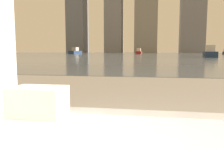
{
  "coord_description": "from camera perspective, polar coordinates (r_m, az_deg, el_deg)",
  "views": [
    {
      "loc": [
        0.37,
        -0.18,
        0.85
      ],
      "look_at": [
        -0.02,
        2.23,
        0.59
      ],
      "focal_mm": 35.0,
      "sensor_mm": 36.0,
      "label": 1
    }
  ],
  "objects": [
    {
      "name": "skyline_tower_0",
      "position": [
        127.0,
        -9.14,
        18.06
      ],
      "size": [
        9.66,
        10.99,
        54.6
      ],
      "color": "slate",
      "rests_on": "ground_plane"
    },
    {
      "name": "harbor_boat_5",
      "position": [
        33.35,
        24.21,
        5.15
      ],
      "size": [
        2.21,
        4.65,
        1.68
      ],
      "color": "navy",
      "rests_on": "harbor_water"
    },
    {
      "name": "skyline_tower_1",
      "position": [
        122.5,
        0.59,
        18.86
      ],
      "size": [
        8.89,
        12.92,
        55.73
      ],
      "color": "slate",
      "rests_on": "ground_plane"
    },
    {
      "name": "harbor_water",
      "position": [
        62.18,
        8.75,
        5.27
      ],
      "size": [
        180.0,
        110.0,
        0.01
      ],
      "color": "slate",
      "rests_on": "ground_plane"
    },
    {
      "name": "harbor_boat_2",
      "position": [
        66.54,
        -9.56,
        5.92
      ],
      "size": [
        2.66,
        5.59,
        2.01
      ],
      "color": "navy",
      "rests_on": "harbor_water"
    },
    {
      "name": "towel_stack",
      "position": [
        1.3,
        -18.66,
        -6.62
      ],
      "size": [
        0.29,
        0.2,
        0.16
      ],
      "color": "white",
      "rests_on": "bathtub"
    },
    {
      "name": "harbor_boat_4",
      "position": [
        66.83,
        7.02,
        5.88
      ],
      "size": [
        1.77,
        4.71,
        1.75
      ],
      "color": "maroon",
      "rests_on": "harbor_water"
    },
    {
      "name": "skyline_tower_2",
      "position": [
        120.72,
        8.93,
        17.82
      ],
      "size": [
        11.58,
        11.77,
        50.96
      ],
      "color": "gray",
      "rests_on": "ground_plane"
    }
  ]
}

